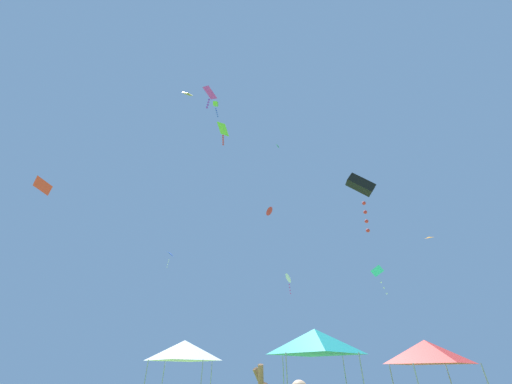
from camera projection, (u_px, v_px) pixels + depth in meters
canopy_tent_teal at (316, 341)px, 14.17m from camera, size 3.54×3.54×3.79m
canopy_tent_white at (184, 350)px, 17.14m from camera, size 3.35×3.35×3.58m
canopy_tent_red at (427, 352)px, 12.79m from camera, size 2.96×2.96×3.17m
kite_green_diamond at (278, 146)px, 36.34m from camera, size 0.55×0.60×0.65m
kite_magenta_diamond at (211, 93)px, 22.93m from camera, size 1.07×0.99×2.89m
kite_cyan_diamond at (377, 272)px, 26.76m from camera, size 0.96×1.28×2.47m
kite_white_delta at (289, 278)px, 31.45m from camera, size 0.84×1.20×2.32m
kite_orange_delta at (429, 237)px, 28.55m from camera, size 1.21×1.20×0.41m
kite_blue_diamond at (170, 254)px, 27.65m from camera, size 0.76×0.62×1.74m
kite_red_diamond at (43, 185)px, 23.37m from camera, size 1.32×1.70×0.58m
kite_yellow_delta at (188, 93)px, 24.56m from camera, size 1.06×0.88×0.85m
kite_lime_box at (216, 104)px, 19.48m from camera, size 0.43×0.71×1.61m
kite_red_delta at (269, 211)px, 32.09m from camera, size 1.10×1.29×0.94m
kite_black_box at (361, 186)px, 15.59m from camera, size 1.50×0.88×3.28m
kite_lime_diamond at (224, 130)px, 23.59m from camera, size 1.19×1.16×2.59m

